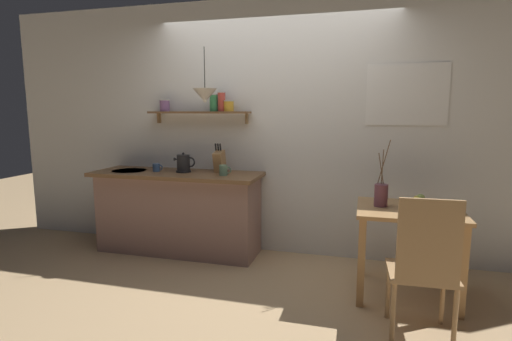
{
  "coord_description": "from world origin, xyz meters",
  "views": [
    {
      "loc": [
        0.93,
        -3.53,
        1.55
      ],
      "look_at": [
        -0.1,
        0.25,
        0.95
      ],
      "focal_mm": 27.81,
      "sensor_mm": 36.0,
      "label": 1
    }
  ],
  "objects_px": {
    "dining_chair_near": "(424,263)",
    "twig_vase": "(381,195)",
    "coffee_mug_spare": "(224,170)",
    "pendant_lamp": "(205,95)",
    "fruit_bowl": "(421,204)",
    "electric_kettle": "(184,164)",
    "dining_table": "(408,224)",
    "knife_block": "(219,161)",
    "coffee_mug_by_sink": "(157,167)"
  },
  "relations": [
    {
      "from": "dining_chair_near",
      "to": "pendant_lamp",
      "type": "xyz_separation_m",
      "value": [
        -1.98,
        1.09,
        1.15
      ]
    },
    {
      "from": "coffee_mug_by_sink",
      "to": "knife_block",
      "type": "bearing_deg",
      "value": 11.35
    },
    {
      "from": "dining_chair_near",
      "to": "twig_vase",
      "type": "bearing_deg",
      "value": 110.13
    },
    {
      "from": "twig_vase",
      "to": "electric_kettle",
      "type": "height_order",
      "value": "twig_vase"
    },
    {
      "from": "electric_kettle",
      "to": "dining_table",
      "type": "bearing_deg",
      "value": -11.88
    },
    {
      "from": "dining_table",
      "to": "electric_kettle",
      "type": "distance_m",
      "value": 2.32
    },
    {
      "from": "electric_kettle",
      "to": "coffee_mug_spare",
      "type": "relative_size",
      "value": 1.88
    },
    {
      "from": "coffee_mug_spare",
      "to": "pendant_lamp",
      "type": "relative_size",
      "value": 0.24
    },
    {
      "from": "fruit_bowl",
      "to": "electric_kettle",
      "type": "relative_size",
      "value": 0.96
    },
    {
      "from": "pendant_lamp",
      "to": "knife_block",
      "type": "bearing_deg",
      "value": 65.33
    },
    {
      "from": "fruit_bowl",
      "to": "knife_block",
      "type": "bearing_deg",
      "value": 162.79
    },
    {
      "from": "dining_table",
      "to": "fruit_bowl",
      "type": "distance_m",
      "value": 0.2
    },
    {
      "from": "dining_table",
      "to": "knife_block",
      "type": "relative_size",
      "value": 2.65
    },
    {
      "from": "knife_block",
      "to": "coffee_mug_by_sink",
      "type": "height_order",
      "value": "knife_block"
    },
    {
      "from": "pendant_lamp",
      "to": "fruit_bowl",
      "type": "bearing_deg",
      "value": -11.93
    },
    {
      "from": "electric_kettle",
      "to": "coffee_mug_by_sink",
      "type": "height_order",
      "value": "electric_kettle"
    },
    {
      "from": "coffee_mug_spare",
      "to": "pendant_lamp",
      "type": "distance_m",
      "value": 0.78
    },
    {
      "from": "twig_vase",
      "to": "coffee_mug_spare",
      "type": "relative_size",
      "value": 4.36
    },
    {
      "from": "twig_vase",
      "to": "coffee_mug_by_sink",
      "type": "relative_size",
      "value": 4.82
    },
    {
      "from": "electric_kettle",
      "to": "coffee_mug_by_sink",
      "type": "xyz_separation_m",
      "value": [
        -0.31,
        -0.04,
        -0.05
      ]
    },
    {
      "from": "twig_vase",
      "to": "knife_block",
      "type": "height_order",
      "value": "twig_vase"
    },
    {
      "from": "coffee_mug_spare",
      "to": "fruit_bowl",
      "type": "bearing_deg",
      "value": -12.53
    },
    {
      "from": "pendant_lamp",
      "to": "twig_vase",
      "type": "bearing_deg",
      "value": -12.49
    },
    {
      "from": "dining_chair_near",
      "to": "twig_vase",
      "type": "distance_m",
      "value": 0.81
    },
    {
      "from": "dining_table",
      "to": "fruit_bowl",
      "type": "bearing_deg",
      "value": -21.75
    },
    {
      "from": "fruit_bowl",
      "to": "electric_kettle",
      "type": "xyz_separation_m",
      "value": [
        -2.32,
        0.5,
        0.18
      ]
    },
    {
      "from": "knife_block",
      "to": "coffee_mug_spare",
      "type": "xyz_separation_m",
      "value": [
        0.12,
        -0.2,
        -0.07
      ]
    },
    {
      "from": "electric_kettle",
      "to": "coffee_mug_by_sink",
      "type": "relative_size",
      "value": 2.08
    },
    {
      "from": "dining_chair_near",
      "to": "twig_vase",
      "type": "relative_size",
      "value": 1.79
    },
    {
      "from": "dining_table",
      "to": "twig_vase",
      "type": "relative_size",
      "value": 1.47
    },
    {
      "from": "electric_kettle",
      "to": "pendant_lamp",
      "type": "height_order",
      "value": "pendant_lamp"
    },
    {
      "from": "knife_block",
      "to": "dining_table",
      "type": "bearing_deg",
      "value": -17.01
    },
    {
      "from": "dining_table",
      "to": "twig_vase",
      "type": "xyz_separation_m",
      "value": [
        -0.23,
        0.02,
        0.24
      ]
    },
    {
      "from": "twig_vase",
      "to": "coffee_mug_by_sink",
      "type": "distance_m",
      "value": 2.36
    },
    {
      "from": "coffee_mug_by_sink",
      "to": "coffee_mug_spare",
      "type": "height_order",
      "value": "coffee_mug_spare"
    },
    {
      "from": "coffee_mug_by_sink",
      "to": "coffee_mug_spare",
      "type": "relative_size",
      "value": 0.9
    },
    {
      "from": "fruit_bowl",
      "to": "dining_chair_near",
      "type": "bearing_deg",
      "value": -93.89
    },
    {
      "from": "twig_vase",
      "to": "pendant_lamp",
      "type": "xyz_separation_m",
      "value": [
        -1.72,
        0.38,
        0.85
      ]
    },
    {
      "from": "coffee_mug_spare",
      "to": "dining_chair_near",
      "type": "bearing_deg",
      "value": -30.95
    },
    {
      "from": "dining_table",
      "to": "dining_chair_near",
      "type": "height_order",
      "value": "dining_chair_near"
    },
    {
      "from": "twig_vase",
      "to": "knife_block",
      "type": "distance_m",
      "value": 1.74
    },
    {
      "from": "fruit_bowl",
      "to": "coffee_mug_by_sink",
      "type": "bearing_deg",
      "value": 169.91
    },
    {
      "from": "dining_chair_near",
      "to": "electric_kettle",
      "type": "height_order",
      "value": "electric_kettle"
    },
    {
      "from": "dining_table",
      "to": "electric_kettle",
      "type": "bearing_deg",
      "value": 168.12
    },
    {
      "from": "coffee_mug_by_sink",
      "to": "coffee_mug_spare",
      "type": "xyz_separation_m",
      "value": [
        0.8,
        -0.06,
        0.01
      ]
    },
    {
      "from": "coffee_mug_by_sink",
      "to": "dining_chair_near",
      "type": "bearing_deg",
      "value": -23.66
    },
    {
      "from": "dining_chair_near",
      "to": "fruit_bowl",
      "type": "height_order",
      "value": "dining_chair_near"
    },
    {
      "from": "dining_table",
      "to": "twig_vase",
      "type": "bearing_deg",
      "value": 176.19
    },
    {
      "from": "coffee_mug_by_sink",
      "to": "pendant_lamp",
      "type": "xyz_separation_m",
      "value": [
        0.6,
        -0.04,
        0.76
      ]
    },
    {
      "from": "coffee_mug_spare",
      "to": "pendant_lamp",
      "type": "height_order",
      "value": "pendant_lamp"
    }
  ]
}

